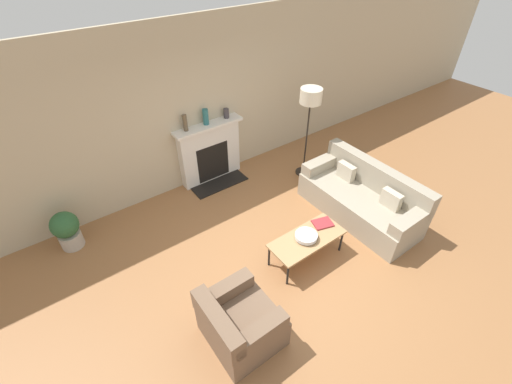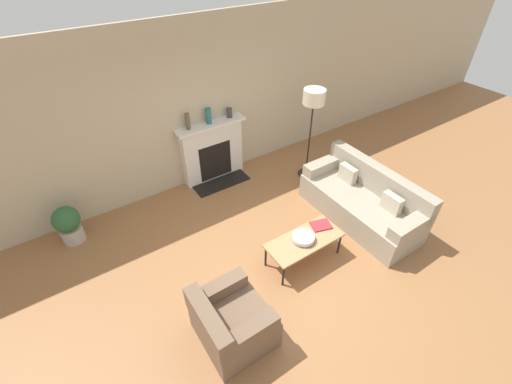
{
  "view_description": "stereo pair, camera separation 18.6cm",
  "coord_description": "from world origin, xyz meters",
  "px_view_note": "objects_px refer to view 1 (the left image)",
  "views": [
    {
      "loc": [
        -2.32,
        -2.35,
        3.99
      ],
      "look_at": [
        0.27,
        1.19,
        0.45
      ],
      "focal_mm": 24.0,
      "sensor_mm": 36.0,
      "label": 1
    },
    {
      "loc": [
        -2.16,
        -2.46,
        3.99
      ],
      "look_at": [
        0.27,
        1.19,
        0.45
      ],
      "focal_mm": 24.0,
      "sensor_mm": 36.0,
      "label": 2
    }
  ],
  "objects_px": {
    "armchair_near": "(239,323)",
    "mantel_vase_center_left": "(206,117)",
    "fireplace": "(210,153)",
    "couch": "(362,199)",
    "book": "(323,223)",
    "floor_lamp": "(310,103)",
    "bowl": "(306,236)",
    "coffee_table": "(307,239)",
    "mantel_vase_left": "(185,123)",
    "potted_plant": "(67,229)",
    "mantel_vase_center_right": "(226,113)"
  },
  "relations": [
    {
      "from": "potted_plant",
      "to": "bowl",
      "type": "bearing_deg",
      "value": -40.18
    },
    {
      "from": "armchair_near",
      "to": "coffee_table",
      "type": "xyz_separation_m",
      "value": [
        1.49,
        0.47,
        0.08
      ]
    },
    {
      "from": "mantel_vase_left",
      "to": "potted_plant",
      "type": "height_order",
      "value": "mantel_vase_left"
    },
    {
      "from": "floor_lamp",
      "to": "mantel_vase_left",
      "type": "distance_m",
      "value": 2.17
    },
    {
      "from": "armchair_near",
      "to": "mantel_vase_center_left",
      "type": "distance_m",
      "value": 3.49
    },
    {
      "from": "coffee_table",
      "to": "fireplace",
      "type": "bearing_deg",
      "value": 91.91
    },
    {
      "from": "mantel_vase_left",
      "to": "potted_plant",
      "type": "xyz_separation_m",
      "value": [
        -2.25,
        -0.28,
        -0.95
      ]
    },
    {
      "from": "potted_plant",
      "to": "mantel_vase_center_right",
      "type": "bearing_deg",
      "value": 5.3
    },
    {
      "from": "coffee_table",
      "to": "mantel_vase_center_right",
      "type": "relative_size",
      "value": 6.53
    },
    {
      "from": "floor_lamp",
      "to": "mantel_vase_left",
      "type": "bearing_deg",
      "value": 154.13
    },
    {
      "from": "bowl",
      "to": "mantel_vase_left",
      "type": "distance_m",
      "value": 2.75
    },
    {
      "from": "couch",
      "to": "mantel_vase_center_right",
      "type": "xyz_separation_m",
      "value": [
        -1.09,
        2.4,
        0.91
      ]
    },
    {
      "from": "fireplace",
      "to": "mantel_vase_center_right",
      "type": "distance_m",
      "value": 0.79
    },
    {
      "from": "fireplace",
      "to": "potted_plant",
      "type": "relative_size",
      "value": 2.03
    },
    {
      "from": "couch",
      "to": "bowl",
      "type": "xyz_separation_m",
      "value": [
        -1.43,
        -0.18,
        0.14
      ]
    },
    {
      "from": "floor_lamp",
      "to": "potted_plant",
      "type": "xyz_separation_m",
      "value": [
        -4.19,
        0.66,
        -1.13
      ]
    },
    {
      "from": "armchair_near",
      "to": "mantel_vase_center_right",
      "type": "relative_size",
      "value": 4.87
    },
    {
      "from": "mantel_vase_center_right",
      "to": "book",
      "type": "bearing_deg",
      "value": -88.57
    },
    {
      "from": "armchair_near",
      "to": "fireplace",
      "type": "bearing_deg",
      "value": -24.77
    },
    {
      "from": "armchair_near",
      "to": "mantel_vase_center_left",
      "type": "height_order",
      "value": "mantel_vase_center_left"
    },
    {
      "from": "coffee_table",
      "to": "floor_lamp",
      "type": "bearing_deg",
      "value": 48.44
    },
    {
      "from": "book",
      "to": "mantel_vase_left",
      "type": "relative_size",
      "value": 1.17
    },
    {
      "from": "coffee_table",
      "to": "bowl",
      "type": "bearing_deg",
      "value": 165.96
    },
    {
      "from": "bowl",
      "to": "floor_lamp",
      "type": "distance_m",
      "value": 2.42
    },
    {
      "from": "armchair_near",
      "to": "mantel_vase_left",
      "type": "xyz_separation_m",
      "value": [
        0.99,
        3.05,
        0.99
      ]
    },
    {
      "from": "book",
      "to": "floor_lamp",
      "type": "relative_size",
      "value": 0.19
    },
    {
      "from": "couch",
      "to": "coffee_table",
      "type": "bearing_deg",
      "value": -82.51
    },
    {
      "from": "couch",
      "to": "book",
      "type": "height_order",
      "value": "couch"
    },
    {
      "from": "fireplace",
      "to": "mantel_vase_center_left",
      "type": "bearing_deg",
      "value": 134.08
    },
    {
      "from": "couch",
      "to": "book",
      "type": "relative_size",
      "value": 6.06
    },
    {
      "from": "floor_lamp",
      "to": "mantel_vase_center_left",
      "type": "height_order",
      "value": "floor_lamp"
    },
    {
      "from": "coffee_table",
      "to": "mantel_vase_center_left",
      "type": "height_order",
      "value": "mantel_vase_center_left"
    },
    {
      "from": "coffee_table",
      "to": "couch",
      "type": "bearing_deg",
      "value": 7.49
    },
    {
      "from": "couch",
      "to": "bowl",
      "type": "distance_m",
      "value": 1.45
    },
    {
      "from": "mantel_vase_left",
      "to": "mantel_vase_center_left",
      "type": "height_order",
      "value": "mantel_vase_left"
    },
    {
      "from": "armchair_near",
      "to": "potted_plant",
      "type": "relative_size",
      "value": 1.31
    },
    {
      "from": "couch",
      "to": "armchair_near",
      "type": "xyz_separation_m",
      "value": [
        -2.9,
        -0.65,
        -0.02
      ]
    },
    {
      "from": "armchair_near",
      "to": "coffee_table",
      "type": "distance_m",
      "value": 1.56
    },
    {
      "from": "potted_plant",
      "to": "couch",
      "type": "bearing_deg",
      "value": -27.0
    },
    {
      "from": "fireplace",
      "to": "armchair_near",
      "type": "height_order",
      "value": "fireplace"
    },
    {
      "from": "mantel_vase_center_left",
      "to": "couch",
      "type": "bearing_deg",
      "value": -57.8
    },
    {
      "from": "coffee_table",
      "to": "floor_lamp",
      "type": "distance_m",
      "value": 2.45
    },
    {
      "from": "fireplace",
      "to": "potted_plant",
      "type": "bearing_deg",
      "value": -174.2
    },
    {
      "from": "floor_lamp",
      "to": "mantel_vase_center_right",
      "type": "bearing_deg",
      "value": 140.29
    },
    {
      "from": "fireplace",
      "to": "floor_lamp",
      "type": "height_order",
      "value": "floor_lamp"
    },
    {
      "from": "fireplace",
      "to": "couch",
      "type": "relative_size",
      "value": 0.64
    },
    {
      "from": "fireplace",
      "to": "mantel_vase_center_right",
      "type": "xyz_separation_m",
      "value": [
        0.4,
        0.01,
        0.68
      ]
    },
    {
      "from": "armchair_near",
      "to": "floor_lamp",
      "type": "xyz_separation_m",
      "value": [
        2.94,
        2.11,
        1.17
      ]
    },
    {
      "from": "coffee_table",
      "to": "floor_lamp",
      "type": "height_order",
      "value": "floor_lamp"
    },
    {
      "from": "potted_plant",
      "to": "book",
      "type": "bearing_deg",
      "value": -35.46
    }
  ]
}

